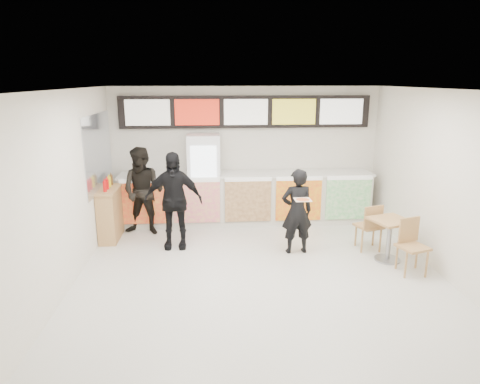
{
  "coord_description": "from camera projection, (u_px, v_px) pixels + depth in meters",
  "views": [
    {
      "loc": [
        -0.78,
        -6.06,
        3.15
      ],
      "look_at": [
        -0.28,
        1.2,
        1.22
      ],
      "focal_mm": 32.0,
      "sensor_mm": 36.0,
      "label": 1
    }
  ],
  "objects": [
    {
      "name": "floor",
      "position": [
        263.0,
        286.0,
        6.71
      ],
      "size": [
        7.0,
        7.0,
        0.0
      ],
      "primitive_type": "plane",
      "color": "beige",
      "rests_on": "ground"
    },
    {
      "name": "ceiling",
      "position": [
        266.0,
        90.0,
        5.94
      ],
      "size": [
        7.0,
        7.0,
        0.0
      ],
      "primitive_type": "plane",
      "rotation": [
        3.14,
        0.0,
        0.0
      ],
      "color": "white",
      "rests_on": "wall_back"
    },
    {
      "name": "wall_back",
      "position": [
        245.0,
        154.0,
        9.7
      ],
      "size": [
        6.0,
        0.0,
        6.0
      ],
      "primitive_type": "plane",
      "rotation": [
        1.57,
        0.0,
        0.0
      ],
      "color": "silver",
      "rests_on": "floor"
    },
    {
      "name": "wall_left",
      "position": [
        56.0,
        198.0,
        6.12
      ],
      "size": [
        0.0,
        7.0,
        7.0
      ],
      "primitive_type": "plane",
      "rotation": [
        1.57,
        0.0,
        1.57
      ],
      "color": "silver",
      "rests_on": "floor"
    },
    {
      "name": "wall_right",
      "position": [
        459.0,
        191.0,
        6.52
      ],
      "size": [
        0.0,
        7.0,
        7.0
      ],
      "primitive_type": "plane",
      "rotation": [
        1.57,
        0.0,
        -1.57
      ],
      "color": "silver",
      "rests_on": "floor"
    },
    {
      "name": "service_counter",
      "position": [
        247.0,
        198.0,
        9.54
      ],
      "size": [
        5.56,
        0.77,
        1.14
      ],
      "color": "silver",
      "rests_on": "floor"
    },
    {
      "name": "menu_board",
      "position": [
        246.0,
        112.0,
        9.37
      ],
      "size": [
        5.5,
        0.14,
        0.7
      ],
      "color": "black",
      "rests_on": "wall_back"
    },
    {
      "name": "drinks_fridge",
      "position": [
        204.0,
        180.0,
        9.38
      ],
      "size": [
        0.7,
        0.67,
        2.0
      ],
      "color": "white",
      "rests_on": "floor"
    },
    {
      "name": "mirror_panel",
      "position": [
        99.0,
        152.0,
        8.42
      ],
      "size": [
        0.01,
        2.0,
        1.5
      ],
      "primitive_type": "cube",
      "color": "#B2B7BF",
      "rests_on": "wall_left"
    },
    {
      "name": "customer_main",
      "position": [
        297.0,
        211.0,
        7.83
      ],
      "size": [
        0.61,
        0.43,
        1.6
      ],
      "primitive_type": "imported",
      "rotation": [
        0.0,
        0.0,
        3.22
      ],
      "color": "black",
      "rests_on": "floor"
    },
    {
      "name": "customer_left",
      "position": [
        143.0,
        191.0,
        8.79
      ],
      "size": [
        1.02,
        0.87,
        1.82
      ],
      "primitive_type": "imported",
      "rotation": [
        0.0,
        0.0,
        -0.22
      ],
      "color": "black",
      "rests_on": "floor"
    },
    {
      "name": "customer_mid",
      "position": [
        173.0,
        200.0,
        8.05
      ],
      "size": [
        1.11,
        0.5,
        1.86
      ],
      "primitive_type": "imported",
      "rotation": [
        0.0,
        0.0,
        -0.04
      ],
      "color": "black",
      "rests_on": "floor"
    },
    {
      "name": "pizza_slice",
      "position": [
        303.0,
        199.0,
        7.31
      ],
      "size": [
        0.36,
        0.36,
        0.02
      ],
      "color": "beige",
      "rests_on": "customer_main"
    },
    {
      "name": "cafe_table",
      "position": [
        390.0,
        232.0,
        7.54
      ],
      "size": [
        0.89,
        1.62,
        0.91
      ],
      "rotation": [
        0.0,
        0.0,
        0.31
      ],
      "color": "tan",
      "rests_on": "floor"
    },
    {
      "name": "condiment_ledge",
      "position": [
        110.0,
        213.0,
        8.58
      ],
      "size": [
        0.38,
        0.94,
        1.25
      ],
      "color": "tan",
      "rests_on": "floor"
    }
  ]
}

